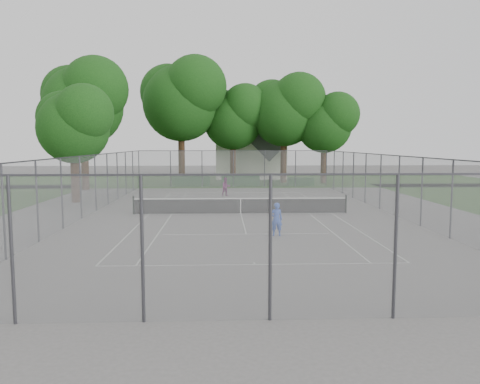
{
  "coord_description": "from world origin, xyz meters",
  "views": [
    {
      "loc": [
        -1.14,
        -27.79,
        4.23
      ],
      "look_at": [
        0.0,
        1.0,
        1.2
      ],
      "focal_mm": 35.0,
      "sensor_mm": 36.0,
      "label": 1
    }
  ],
  "objects_px": {
    "girl_player": "(276,219)",
    "tennis_net": "(241,205)",
    "house": "(250,144)",
    "woman_player": "(226,187)"
  },
  "relations": [
    {
      "from": "house",
      "to": "girl_player",
      "type": "relative_size",
      "value": 6.68
    },
    {
      "from": "tennis_net",
      "to": "woman_player",
      "type": "xyz_separation_m",
      "value": [
        -0.79,
        9.37,
        0.23
      ]
    },
    {
      "from": "house",
      "to": "woman_player",
      "type": "height_order",
      "value": "house"
    },
    {
      "from": "girl_player",
      "to": "tennis_net",
      "type": "bearing_deg",
      "value": -82.13
    },
    {
      "from": "tennis_net",
      "to": "girl_player",
      "type": "height_order",
      "value": "girl_player"
    },
    {
      "from": "house",
      "to": "woman_player",
      "type": "distance_m",
      "value": 19.99
    },
    {
      "from": "house",
      "to": "girl_player",
      "type": "xyz_separation_m",
      "value": [
        -0.96,
        -35.62,
        -3.35
      ]
    },
    {
      "from": "tennis_net",
      "to": "house",
      "type": "bearing_deg",
      "value": 85.4
    },
    {
      "from": "tennis_net",
      "to": "girl_player",
      "type": "distance_m",
      "value": 6.93
    },
    {
      "from": "girl_player",
      "to": "woman_player",
      "type": "xyz_separation_m",
      "value": [
        -2.15,
        16.16,
        -0.02
      ]
    }
  ]
}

